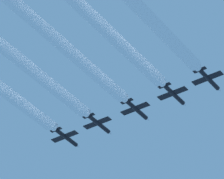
{
  "coord_description": "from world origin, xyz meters",
  "views": [
    {
      "loc": [
        105.9,
        -166.83,
        2.39
      ],
      "look_at": [
        -0.13,
        -11.83,
        141.58
      ],
      "focal_mm": 132.94,
      "sensor_mm": 36.0,
      "label": 1
    }
  ],
  "objects_px": {
    "jet_far_left": "(66,138)",
    "jet_inner_right": "(174,95)",
    "jet_inner_left": "(99,124)",
    "jet_far_right": "(209,79)",
    "jet_center": "(137,110)"
  },
  "relations": [
    {
      "from": "jet_inner_right",
      "to": "jet_far_right",
      "type": "bearing_deg",
      "value": -2.74
    },
    {
      "from": "jet_far_left",
      "to": "jet_far_right",
      "type": "distance_m",
      "value": 50.39
    },
    {
      "from": "jet_inner_left",
      "to": "jet_inner_right",
      "type": "relative_size",
      "value": 1.0
    },
    {
      "from": "jet_far_left",
      "to": "jet_inner_right",
      "type": "distance_m",
      "value": 38.71
    },
    {
      "from": "jet_inner_left",
      "to": "jet_inner_right",
      "type": "xyz_separation_m",
      "value": [
        25.85,
        0.48,
        0.51
      ]
    },
    {
      "from": "jet_far_left",
      "to": "jet_inner_left",
      "type": "bearing_deg",
      "value": -4.02
    },
    {
      "from": "jet_inner_left",
      "to": "jet_far_right",
      "type": "xyz_separation_m",
      "value": [
        37.52,
        -0.08,
        0.58
      ]
    },
    {
      "from": "jet_far_right",
      "to": "jet_inner_left",
      "type": "bearing_deg",
      "value": 179.88
    },
    {
      "from": "jet_far_left",
      "to": "jet_inner_right",
      "type": "bearing_deg",
      "value": -0.63
    },
    {
      "from": "jet_center",
      "to": "jet_far_right",
      "type": "bearing_deg",
      "value": -1.03
    },
    {
      "from": "jet_inner_right",
      "to": "jet_far_right",
      "type": "distance_m",
      "value": 11.68
    },
    {
      "from": "jet_inner_right",
      "to": "jet_center",
      "type": "bearing_deg",
      "value": -179.44
    },
    {
      "from": "jet_inner_right",
      "to": "jet_far_right",
      "type": "xyz_separation_m",
      "value": [
        11.67,
        -0.56,
        0.07
      ]
    },
    {
      "from": "jet_inner_right",
      "to": "jet_far_right",
      "type": "height_order",
      "value": "jet_far_right"
    },
    {
      "from": "jet_center",
      "to": "jet_far_right",
      "type": "distance_m",
      "value": 24.29
    }
  ]
}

